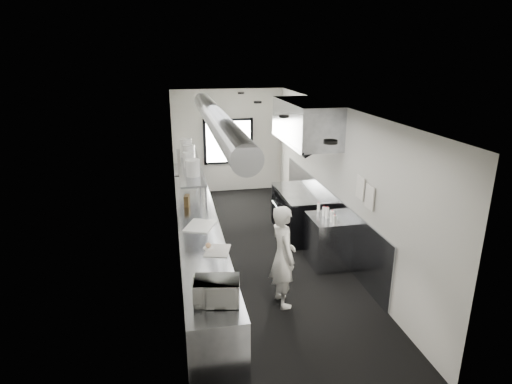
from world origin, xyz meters
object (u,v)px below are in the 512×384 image
pass_shelf (190,166)px  squeeze_bottle_e (319,207)px  bottle_station (327,241)px  line_cook (283,256)px  exhaust_hood (305,122)px  deli_tub_b (199,279)px  small_plate (208,248)px  knife_block (187,201)px  plate_stack_a (193,168)px  squeeze_bottle_d (324,211)px  deli_tub_a (199,288)px  squeeze_bottle_c (327,213)px  far_work_table (189,186)px  cutting_board (200,226)px  plate_stack_d (186,148)px  range (299,213)px  plate_stack_c (189,153)px  squeeze_bottle_b (332,216)px  plate_stack_b (189,159)px  microwave (217,291)px  prep_counter (200,247)px  squeeze_bottle_a (334,220)px

pass_shelf → squeeze_bottle_e: (2.26, -1.37, -0.55)m
bottle_station → line_cook: bearing=-135.6°
exhaust_hood → deli_tub_b: bearing=-126.5°
small_plate → knife_block: (-0.22, 1.97, 0.10)m
pass_shelf → plate_stack_a: size_ratio=9.90×
knife_block → squeeze_bottle_d: knife_block is taller
deli_tub_a → squeeze_bottle_c: (2.41, 2.03, 0.05)m
pass_shelf → far_work_table: pass_shelf is taller
exhaust_hood → pass_shelf: 2.46m
deli_tub_a → deli_tub_b: deli_tub_b is taller
cutting_board → plate_stack_d: plate_stack_d is taller
range → line_cook: size_ratio=1.00×
deli_tub_b → knife_block: 2.96m
deli_tub_b → plate_stack_c: (0.11, 3.84, 0.78)m
range → cutting_board: bearing=-148.4°
cutting_board → squeeze_bottle_b: size_ratio=2.85×
plate_stack_c → bottle_station: bearing=-40.9°
plate_stack_b → plate_stack_d: (-0.01, 0.85, 0.05)m
plate_stack_c → deli_tub_a: bearing=-91.7°
exhaust_hood → squeeze_bottle_b: bearing=-88.7°
cutting_board → squeeze_bottle_e: bearing=7.0°
pass_shelf → cutting_board: size_ratio=5.28×
line_cook → plate_stack_d: size_ratio=4.09×
microwave → plate_stack_a: 3.22m
range → squeeze_bottle_d: squeeze_bottle_d is taller
prep_counter → squeeze_bottle_e: 2.29m
far_work_table → pass_shelf: bearing=-91.1°
prep_counter → plate_stack_c: 2.22m
deli_tub_b → squeeze_bottle_b: squeeze_bottle_b is taller
bottle_station → squeeze_bottle_e: (-0.08, 0.33, 0.53)m
deli_tub_a → plate_stack_b: 3.65m
squeeze_bottle_c → squeeze_bottle_b: bearing=-83.2°
small_plate → squeeze_bottle_c: bearing=20.8°
exhaust_hood → knife_block: bearing=-173.5°
cutting_board → squeeze_bottle_c: 2.25m
far_work_table → squeeze_bottle_d: 4.44m
exhaust_hood → plate_stack_a: 2.43m
microwave → deli_tub_b: microwave is taller
small_plate → squeeze_bottle_e: size_ratio=0.97×
plate_stack_c → squeeze_bottle_d: (2.27, -1.91, -0.75)m
plate_stack_a → plate_stack_b: (-0.04, 0.68, -0.01)m
knife_block → plate_stack_b: size_ratio=0.74×
prep_counter → microwave: microwave is taller
range → microwave: (-2.15, -3.70, 0.58)m
deli_tub_b → squeeze_bottle_b: 2.92m
cutting_board → knife_block: knife_block is taller
plate_stack_b → squeeze_bottle_a: bearing=-38.8°
range → plate_stack_b: (-2.25, 0.13, 1.24)m
plate_stack_c → squeeze_bottle_a: plate_stack_c is taller
plate_stack_d → exhaust_hood: bearing=-22.9°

